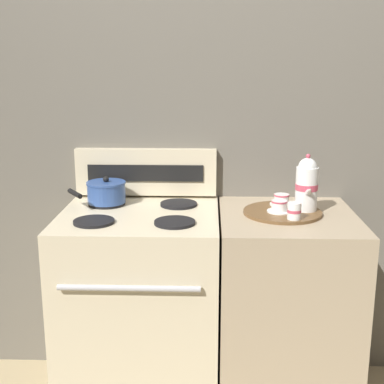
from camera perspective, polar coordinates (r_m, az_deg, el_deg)
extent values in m
cube|color=#666056|center=(2.63, 1.72, 3.33)|extent=(6.00, 0.05, 2.20)
cube|color=beige|center=(2.53, -5.45, -12.44)|extent=(0.70, 0.64, 0.93)
cylinder|color=silver|center=(2.12, -6.76, -10.15)|extent=(0.56, 0.02, 0.02)
cylinder|color=black|center=(2.52, -9.07, -1.22)|extent=(0.17, 0.17, 0.01)
cylinder|color=black|center=(2.48, -1.43, -1.30)|extent=(0.17, 0.17, 0.01)
cylinder|color=black|center=(2.25, -10.42, -3.12)|extent=(0.17, 0.17, 0.01)
cylinder|color=black|center=(2.21, -1.86, -3.25)|extent=(0.17, 0.17, 0.01)
cube|color=beige|center=(2.62, -4.93, 2.14)|extent=(0.69, 0.05, 0.23)
cube|color=black|center=(2.59, -5.00, 2.02)|extent=(0.56, 0.01, 0.08)
cube|color=tan|center=(2.54, 9.82, -12.54)|extent=(0.59, 0.64, 0.93)
cylinder|color=#335193|center=(2.51, -9.11, -0.12)|extent=(0.18, 0.18, 0.09)
cylinder|color=#335193|center=(2.50, -9.15, 0.96)|extent=(0.18, 0.18, 0.01)
sphere|color=black|center=(2.50, -9.17, 1.34)|extent=(0.03, 0.03, 0.03)
cylinder|color=black|center=(2.45, -12.38, -0.16)|extent=(0.09, 0.12, 0.02)
cylinder|color=brown|center=(2.38, 9.62, -2.14)|extent=(0.34, 0.34, 0.01)
cylinder|color=white|center=(2.38, 12.11, 0.33)|extent=(0.10, 0.10, 0.19)
cylinder|color=#C6475B|center=(2.38, 12.12, 0.55)|extent=(0.10, 0.10, 0.03)
sphere|color=white|center=(2.36, 12.23, 2.59)|extent=(0.08, 0.08, 0.08)
sphere|color=#C6475B|center=(2.35, 12.29, 3.76)|extent=(0.02, 0.02, 0.02)
cone|color=white|center=(2.31, 12.43, 0.14)|extent=(0.03, 0.07, 0.06)
cylinder|color=white|center=(2.35, 9.27, -2.05)|extent=(0.11, 0.11, 0.01)
cylinder|color=white|center=(2.35, 9.29, -1.45)|extent=(0.07, 0.07, 0.05)
cylinder|color=#C6475B|center=(2.34, 9.31, -1.01)|extent=(0.07, 0.07, 0.01)
cylinder|color=white|center=(2.47, 9.50, -1.31)|extent=(0.11, 0.11, 0.01)
cylinder|color=white|center=(2.46, 9.53, -0.74)|extent=(0.07, 0.07, 0.05)
cylinder|color=#C6475B|center=(2.46, 9.54, -0.32)|extent=(0.07, 0.07, 0.01)
cylinder|color=white|center=(2.25, 10.85, -1.99)|extent=(0.06, 0.06, 0.07)
cylinder|color=#C6475B|center=(2.25, 10.85, -1.99)|extent=(0.06, 0.06, 0.01)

